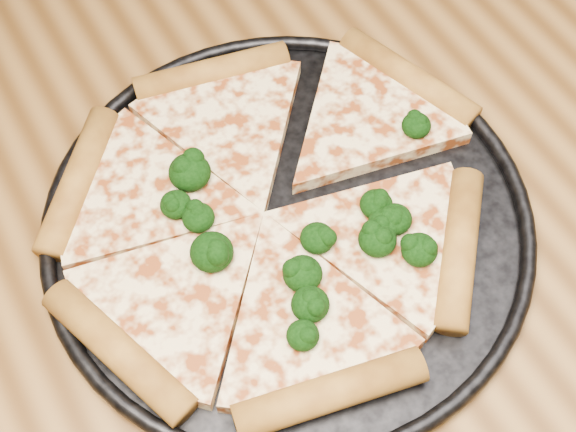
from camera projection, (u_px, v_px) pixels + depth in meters
dining_table at (175, 304)px, 0.71m from camera, size 1.20×0.90×0.75m
pizza_pan at (288, 221)px, 0.64m from camera, size 0.39×0.39×0.02m
pizza at (269, 209)px, 0.64m from camera, size 0.39×0.35×0.03m
broccoli_florets at (302, 231)px, 0.61m from camera, size 0.23×0.19×0.03m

